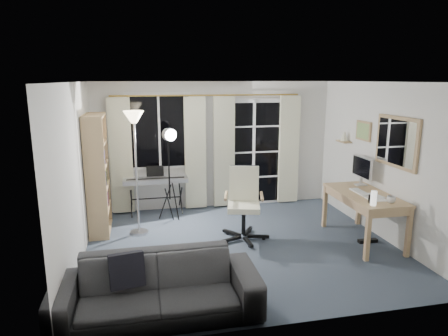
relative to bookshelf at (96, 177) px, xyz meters
The scene contains 17 objects.
floor 2.54m from the bookshelf, 26.59° to the right, with size 4.50×4.00×0.02m, color #3B4456.
window 1.53m from the bookshelf, 40.29° to the left, with size 1.20×0.08×1.40m.
french_door 3.02m from the bookshelf, 17.57° to the left, with size 1.32×0.09×2.11m.
curtains 2.16m from the bookshelf, 22.37° to the left, with size 3.60×0.07×2.13m.
bookshelf is the anchor object (origin of this frame).
torchiere_lamp 0.96m from the bookshelf, 19.54° to the right, with size 0.32×0.32×1.97m.
keyboard_piano 1.19m from the bookshelf, 33.33° to the left, with size 1.16×0.56×0.84m.
studio_light 1.31m from the bookshelf, 12.35° to the left, with size 0.37×0.38×1.67m.
office_chair 2.38m from the bookshelf, 17.20° to the right, with size 0.77×0.77×1.12m.
desk 4.20m from the bookshelf, 17.32° to the right, with size 0.72×1.41×0.75m.
monitor 4.28m from the bookshelf, 10.76° to the right, with size 0.18×0.54×0.47m.
desk_clutter 4.22m from the bookshelf, 20.56° to the right, with size 0.45×0.85×0.95m.
mug 4.46m from the bookshelf, 23.08° to the right, with size 0.12×0.10×0.12m, color silver.
wall_mirror 4.61m from the bookshelf, 18.01° to the right, with size 0.04×0.94×0.74m.
framed_print 4.44m from the bookshelf, ahead, with size 0.03×0.42×0.32m.
wall_shelf 4.31m from the bookshelf, ahead, with size 0.16×0.30×0.18m.
sofa 2.78m from the bookshelf, 72.50° to the right, with size 2.13×0.63×0.83m.
Camera 1 is at (-1.41, -5.40, 2.44)m, focal length 32.00 mm.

